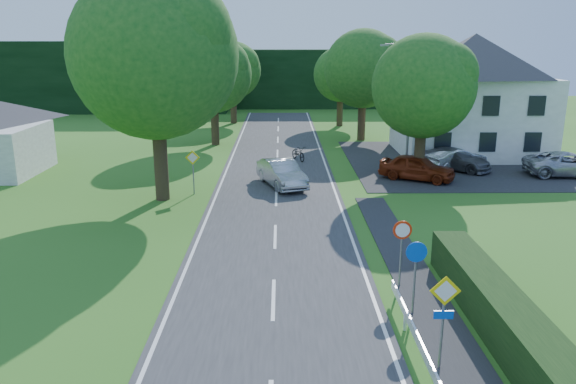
{
  "coord_description": "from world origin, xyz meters",
  "views": [
    {
      "loc": [
        0.26,
        -4.65,
        8.17
      ],
      "look_at": [
        0.58,
        19.92,
        1.48
      ],
      "focal_mm": 35.0,
      "sensor_mm": 36.0,
      "label": 1
    }
  ],
  "objects_px": {
    "streetlight": "(407,102)",
    "parked_car_silver_b": "(569,164)",
    "parked_car_grey": "(455,159)",
    "parasol": "(429,143)",
    "parked_car_red": "(417,167)",
    "moving_car": "(282,173)",
    "parked_car_silver_a": "(456,158)",
    "motorcycle": "(298,153)"
  },
  "relations": [
    {
      "from": "parked_car_grey",
      "to": "parasol",
      "type": "height_order",
      "value": "parasol"
    },
    {
      "from": "moving_car",
      "to": "parked_car_grey",
      "type": "distance_m",
      "value": 11.94
    },
    {
      "from": "streetlight",
      "to": "parasol",
      "type": "bearing_deg",
      "value": 60.63
    },
    {
      "from": "moving_car",
      "to": "parasol",
      "type": "bearing_deg",
      "value": 18.47
    },
    {
      "from": "parked_car_silver_a",
      "to": "parked_car_grey",
      "type": "height_order",
      "value": "parked_car_grey"
    },
    {
      "from": "parked_car_silver_a",
      "to": "parasol",
      "type": "relative_size",
      "value": 1.85
    },
    {
      "from": "parked_car_grey",
      "to": "motorcycle",
      "type": "bearing_deg",
      "value": 113.97
    },
    {
      "from": "moving_car",
      "to": "parasol",
      "type": "height_order",
      "value": "parasol"
    },
    {
      "from": "moving_car",
      "to": "motorcycle",
      "type": "xyz_separation_m",
      "value": [
        1.17,
        7.12,
        -0.25
      ]
    },
    {
      "from": "parked_car_silver_b",
      "to": "streetlight",
      "type": "bearing_deg",
      "value": 87.65
    },
    {
      "from": "streetlight",
      "to": "parked_car_silver_b",
      "type": "xyz_separation_m",
      "value": [
        9.94,
        -1.14,
        -3.69
      ]
    },
    {
      "from": "parked_car_silver_a",
      "to": "motorcycle",
      "type": "bearing_deg",
      "value": 52.45
    },
    {
      "from": "motorcycle",
      "to": "parasol",
      "type": "distance_m",
      "value": 9.51
    },
    {
      "from": "parked_car_red",
      "to": "parked_car_grey",
      "type": "xyz_separation_m",
      "value": [
        3.1,
        2.75,
        -0.08
      ]
    },
    {
      "from": "moving_car",
      "to": "parked_car_grey",
      "type": "xyz_separation_m",
      "value": [
        11.19,
        4.15,
        -0.08
      ]
    },
    {
      "from": "parked_car_red",
      "to": "parked_car_silver_b",
      "type": "relative_size",
      "value": 0.85
    },
    {
      "from": "streetlight",
      "to": "parked_car_silver_b",
      "type": "relative_size",
      "value": 1.52
    },
    {
      "from": "moving_car",
      "to": "motorcycle",
      "type": "bearing_deg",
      "value": 60.54
    },
    {
      "from": "moving_car",
      "to": "parked_car_red",
      "type": "distance_m",
      "value": 8.21
    },
    {
      "from": "moving_car",
      "to": "parked_car_red",
      "type": "height_order",
      "value": "moving_car"
    },
    {
      "from": "parked_car_red",
      "to": "motorcycle",
      "type": "bearing_deg",
      "value": 79.74
    },
    {
      "from": "parked_car_grey",
      "to": "parasol",
      "type": "bearing_deg",
      "value": 48.63
    },
    {
      "from": "parked_car_grey",
      "to": "moving_car",
      "type": "bearing_deg",
      "value": 150.8
    },
    {
      "from": "streetlight",
      "to": "parked_car_red",
      "type": "distance_m",
      "value": 4.21
    },
    {
      "from": "parked_car_grey",
      "to": "parked_car_silver_b",
      "type": "height_order",
      "value": "parked_car_silver_b"
    },
    {
      "from": "parked_car_grey",
      "to": "parked_car_silver_a",
      "type": "bearing_deg",
      "value": 7.59
    },
    {
      "from": "parked_car_grey",
      "to": "parked_car_silver_b",
      "type": "bearing_deg",
      "value": -65.38
    },
    {
      "from": "motorcycle",
      "to": "parked_car_silver_a",
      "type": "height_order",
      "value": "parked_car_silver_a"
    },
    {
      "from": "streetlight",
      "to": "moving_car",
      "type": "height_order",
      "value": "streetlight"
    },
    {
      "from": "streetlight",
      "to": "parked_car_red",
      "type": "height_order",
      "value": "streetlight"
    },
    {
      "from": "parked_car_silver_b",
      "to": "parasol",
      "type": "xyz_separation_m",
      "value": [
        -7.12,
        6.14,
        0.25
      ]
    },
    {
      "from": "streetlight",
      "to": "parked_car_silver_b",
      "type": "height_order",
      "value": "streetlight"
    },
    {
      "from": "parked_car_silver_a",
      "to": "streetlight",
      "type": "bearing_deg",
      "value": 82.57
    },
    {
      "from": "motorcycle",
      "to": "parked_car_grey",
      "type": "height_order",
      "value": "parked_car_grey"
    },
    {
      "from": "parked_car_silver_b",
      "to": "motorcycle",
      "type": "bearing_deg",
      "value": 77.96
    },
    {
      "from": "motorcycle",
      "to": "parked_car_silver_b",
      "type": "bearing_deg",
      "value": -39.23
    },
    {
      "from": "parked_car_silver_b",
      "to": "parked_car_silver_a",
      "type": "bearing_deg",
      "value": 75.48
    },
    {
      "from": "motorcycle",
      "to": "parked_car_silver_a",
      "type": "relative_size",
      "value": 0.48
    },
    {
      "from": "streetlight",
      "to": "parked_car_grey",
      "type": "bearing_deg",
      "value": 11.63
    },
    {
      "from": "parked_car_silver_a",
      "to": "parked_car_red",
      "type": "bearing_deg",
      "value": 109.9
    },
    {
      "from": "parked_car_red",
      "to": "parasol",
      "type": "distance_m",
      "value": 7.47
    },
    {
      "from": "parked_car_silver_a",
      "to": "parked_car_silver_b",
      "type": "bearing_deg",
      "value": -131.6
    }
  ]
}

